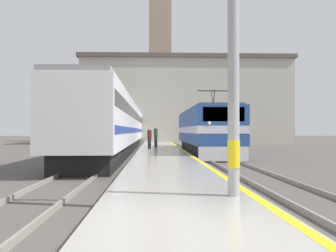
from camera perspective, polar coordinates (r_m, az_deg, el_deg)
ground_plane at (r=36.31m, az=-1.26°, el=-3.49°), size 200.00×200.00×0.00m
platform at (r=31.30m, az=-1.10°, el=-3.60°), size 3.40×140.00×0.38m
rail_track_near at (r=31.55m, az=4.89°, el=-3.86°), size 2.84×140.00×0.16m
rail_track_far at (r=31.44m, az=-7.43°, el=-3.87°), size 2.83×140.00×0.16m
locomotive_train at (r=29.32m, az=5.42°, el=-0.73°), size 2.92×15.47×4.39m
passenger_train at (r=38.43m, az=-6.47°, el=-0.03°), size 2.92×48.77×4.13m
catenary_mast at (r=8.99m, az=10.01°, el=16.21°), size 2.45×0.27×8.05m
person_on_platform at (r=30.11m, az=-2.71°, el=-1.72°), size 0.34×0.34×1.64m
second_waiting_passenger at (r=34.15m, az=-1.78°, el=-1.46°), size 0.34×0.34×1.78m
clock_tower at (r=63.46m, az=-1.18°, el=12.21°), size 4.33×4.33×30.35m
station_building at (r=53.30m, az=2.50°, el=3.60°), size 27.70×8.91×11.48m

